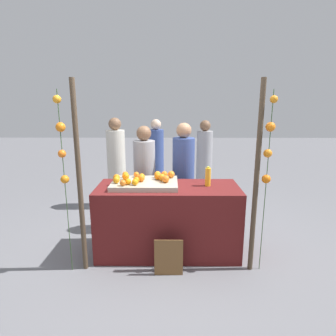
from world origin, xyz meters
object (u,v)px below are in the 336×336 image
object	(u,v)px
stall_counter	(168,220)
orange_1	(136,174)
vendor_left	(145,183)
chalkboard_sign	(169,258)
juice_bottle	(208,177)
orange_0	(123,183)
vendor_right	(183,181)

from	to	relation	value
stall_counter	orange_1	size ratio (longest dim) A/B	24.20
orange_1	vendor_left	bearing A→B (deg)	81.65
chalkboard_sign	vendor_left	bearing A→B (deg)	107.04
stall_counter	juice_bottle	distance (m)	0.75
juice_bottle	chalkboard_sign	size ratio (longest dim) A/B	0.55
orange_1	stall_counter	bearing A→B (deg)	-27.72
vendor_left	orange_0	bearing A→B (deg)	-101.95
orange_0	vendor_right	size ratio (longest dim) A/B	0.05
orange_1	orange_0	bearing A→B (deg)	-105.92
juice_bottle	vendor_left	size ratio (longest dim) A/B	0.15
orange_1	vendor_right	size ratio (longest dim) A/B	0.05
vendor_right	juice_bottle	bearing A→B (deg)	-68.15
stall_counter	juice_bottle	size ratio (longest dim) A/B	7.25
orange_0	vendor_left	xyz separation A→B (m)	(0.18, 0.84, -0.25)
stall_counter	orange_1	distance (m)	0.71
vendor_right	chalkboard_sign	bearing A→B (deg)	-99.79
vendor_left	orange_1	bearing A→B (deg)	-98.35
juice_bottle	chalkboard_sign	bearing A→B (deg)	-131.56
juice_bottle	chalkboard_sign	distance (m)	1.08
juice_bottle	vendor_left	world-z (taller)	vendor_left
stall_counter	vendor_left	distance (m)	0.81
chalkboard_sign	vendor_right	bearing A→B (deg)	80.21
stall_counter	vendor_left	bearing A→B (deg)	117.65
vendor_left	vendor_right	world-z (taller)	vendor_right
vendor_right	orange_1	bearing A→B (deg)	-142.38
orange_0	vendor_right	bearing A→B (deg)	49.71
juice_bottle	vendor_right	size ratio (longest dim) A/B	0.15
orange_1	vendor_right	xyz separation A→B (m)	(0.64, 0.49, -0.23)
chalkboard_sign	vendor_right	size ratio (longest dim) A/B	0.27
orange_1	chalkboard_sign	distance (m)	1.15
orange_1	vendor_left	distance (m)	0.52
stall_counter	orange_1	world-z (taller)	orange_1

